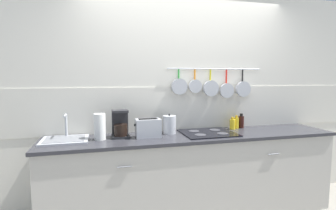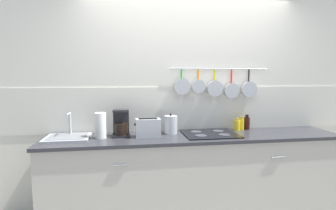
{
  "view_description": "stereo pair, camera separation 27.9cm",
  "coord_description": "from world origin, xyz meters",
  "px_view_note": "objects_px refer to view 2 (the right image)",
  "views": [
    {
      "loc": [
        -1.01,
        -2.69,
        1.57
      ],
      "look_at": [
        -0.31,
        0.0,
        1.27
      ],
      "focal_mm": 28.0,
      "sensor_mm": 36.0,
      "label": 1
    },
    {
      "loc": [
        -0.74,
        -2.75,
        1.57
      ],
      "look_at": [
        -0.31,
        0.0,
        1.27
      ],
      "focal_mm": 28.0,
      "sensor_mm": 36.0,
      "label": 2
    }
  ],
  "objects_px": {
    "coffee_maker": "(121,125)",
    "bottle_olive_oil": "(237,125)",
    "paper_towel_roll": "(100,125)",
    "toaster": "(148,128)",
    "bottle_dish_soap": "(247,123)",
    "bottle_sesame_oil": "(242,124)",
    "kettle": "(171,125)"
  },
  "relations": [
    {
      "from": "bottle_olive_oil",
      "to": "bottle_dish_soap",
      "type": "relative_size",
      "value": 0.82
    },
    {
      "from": "paper_towel_roll",
      "to": "kettle",
      "type": "relative_size",
      "value": 1.18
    },
    {
      "from": "toaster",
      "to": "bottle_dish_soap",
      "type": "relative_size",
      "value": 1.54
    },
    {
      "from": "bottle_dish_soap",
      "to": "coffee_maker",
      "type": "bearing_deg",
      "value": -175.16
    },
    {
      "from": "bottle_sesame_oil",
      "to": "paper_towel_roll",
      "type": "bearing_deg",
      "value": -173.83
    },
    {
      "from": "paper_towel_roll",
      "to": "bottle_sesame_oil",
      "type": "xyz_separation_m",
      "value": [
        1.65,
        0.18,
        -0.06
      ]
    },
    {
      "from": "bottle_olive_oil",
      "to": "kettle",
      "type": "bearing_deg",
      "value": -177.09
    },
    {
      "from": "coffee_maker",
      "to": "kettle",
      "type": "xyz_separation_m",
      "value": [
        0.55,
        0.04,
        -0.02
      ]
    },
    {
      "from": "paper_towel_roll",
      "to": "bottle_dish_soap",
      "type": "distance_m",
      "value": 1.74
    },
    {
      "from": "bottle_sesame_oil",
      "to": "bottle_dish_soap",
      "type": "distance_m",
      "value": 0.08
    },
    {
      "from": "coffee_maker",
      "to": "kettle",
      "type": "height_order",
      "value": "coffee_maker"
    },
    {
      "from": "bottle_dish_soap",
      "to": "bottle_sesame_oil",
      "type": "bearing_deg",
      "value": -168.69
    },
    {
      "from": "bottle_olive_oil",
      "to": "paper_towel_roll",
      "type": "bearing_deg",
      "value": -174.88
    },
    {
      "from": "kettle",
      "to": "bottle_olive_oil",
      "type": "bearing_deg",
      "value": 2.91
    },
    {
      "from": "coffee_maker",
      "to": "bottle_sesame_oil",
      "type": "relative_size",
      "value": 1.79
    },
    {
      "from": "paper_towel_roll",
      "to": "bottle_dish_soap",
      "type": "xyz_separation_m",
      "value": [
        1.73,
        0.19,
        -0.05
      ]
    },
    {
      "from": "coffee_maker",
      "to": "bottle_olive_oil",
      "type": "bearing_deg",
      "value": 3.2
    },
    {
      "from": "coffee_maker",
      "to": "bottle_olive_oil",
      "type": "height_order",
      "value": "coffee_maker"
    },
    {
      "from": "paper_towel_roll",
      "to": "kettle",
      "type": "height_order",
      "value": "paper_towel_roll"
    },
    {
      "from": "paper_towel_roll",
      "to": "toaster",
      "type": "xyz_separation_m",
      "value": [
        0.5,
        -0.02,
        -0.04
      ]
    },
    {
      "from": "coffee_maker",
      "to": "bottle_dish_soap",
      "type": "height_order",
      "value": "coffee_maker"
    },
    {
      "from": "kettle",
      "to": "bottle_olive_oil",
      "type": "relative_size",
      "value": 1.53
    },
    {
      "from": "paper_towel_roll",
      "to": "coffee_maker",
      "type": "xyz_separation_m",
      "value": [
        0.21,
        0.07,
        -0.01
      ]
    },
    {
      "from": "toaster",
      "to": "bottle_dish_soap",
      "type": "bearing_deg",
      "value": 9.69
    },
    {
      "from": "paper_towel_roll",
      "to": "bottle_sesame_oil",
      "type": "height_order",
      "value": "paper_towel_roll"
    },
    {
      "from": "paper_towel_roll",
      "to": "bottle_dish_soap",
      "type": "height_order",
      "value": "paper_towel_roll"
    },
    {
      "from": "kettle",
      "to": "bottle_olive_oil",
      "type": "distance_m",
      "value": 0.82
    },
    {
      "from": "toaster",
      "to": "bottle_sesame_oil",
      "type": "height_order",
      "value": "toaster"
    },
    {
      "from": "bottle_olive_oil",
      "to": "bottle_dish_soap",
      "type": "distance_m",
      "value": 0.16
    },
    {
      "from": "kettle",
      "to": "bottle_sesame_oil",
      "type": "xyz_separation_m",
      "value": [
        0.89,
        0.08,
        -0.03
      ]
    },
    {
      "from": "bottle_sesame_oil",
      "to": "toaster",
      "type": "bearing_deg",
      "value": -170.41
    },
    {
      "from": "kettle",
      "to": "toaster",
      "type": "bearing_deg",
      "value": -156.32
    }
  ]
}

